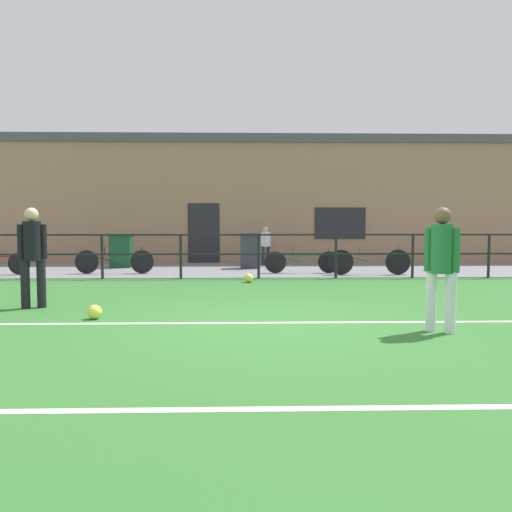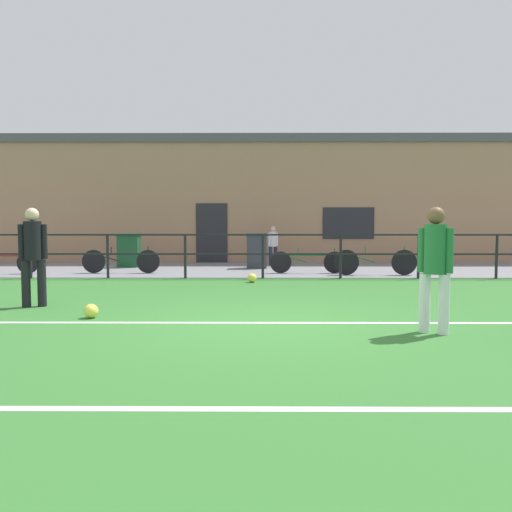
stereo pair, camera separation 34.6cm
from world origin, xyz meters
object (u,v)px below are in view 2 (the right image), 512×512
at_px(player_striker, 435,262).
at_px(soccer_ball_spare, 252,278).
at_px(player_goalkeeper, 33,251).
at_px(bicycle_parked_3, 375,262).
at_px(soccer_ball_match, 91,311).
at_px(bicycle_parked_1, 121,261).
at_px(spectator_child, 273,243).
at_px(bicycle_parked_2, 307,262).
at_px(trash_bin_0, 129,250).
at_px(trash_bin_1, 257,251).

bearing_deg(player_striker, soccer_ball_spare, -35.26).
distance_m(player_goalkeeper, soccer_ball_spare, 5.26).
bearing_deg(bicycle_parked_3, player_goalkeeper, -143.59).
bearing_deg(player_striker, soccer_ball_match, 19.16).
relative_size(soccer_ball_spare, bicycle_parked_1, 0.10).
height_order(soccer_ball_match, spectator_child, spectator_child).
relative_size(soccer_ball_match, bicycle_parked_1, 0.10).
bearing_deg(bicycle_parked_3, soccer_ball_match, -132.40).
distance_m(bicycle_parked_2, bicycle_parked_3, 1.85).
bearing_deg(player_striker, player_goalkeeper, 12.51).
distance_m(player_striker, spectator_child, 10.85).
bearing_deg(soccer_ball_spare, spectator_child, 82.72).
distance_m(spectator_child, bicycle_parked_1, 5.24).
relative_size(player_goalkeeper, soccer_ball_spare, 7.83).
distance_m(player_striker, soccer_ball_spare, 6.30).
relative_size(soccer_ball_spare, trash_bin_0, 0.20).
xyz_separation_m(player_goalkeeper, trash_bin_1, (3.81, 7.28, -0.40)).
height_order(player_goalkeeper, player_striker, player_goalkeeper).
xyz_separation_m(soccer_ball_spare, bicycle_parked_2, (1.52, 2.07, 0.23)).
bearing_deg(bicycle_parked_3, player_striker, -96.43).
bearing_deg(bicycle_parked_2, player_goalkeeper, -132.66).
bearing_deg(trash_bin_1, player_striker, -75.72).
bearing_deg(player_striker, trash_bin_0, -25.27).
height_order(trash_bin_0, trash_bin_1, trash_bin_1).
relative_size(player_striker, bicycle_parked_2, 0.79).
xyz_separation_m(player_goalkeeper, bicycle_parked_2, (5.24, 5.69, -0.63)).
bearing_deg(soccer_ball_spare, bicycle_parked_3, 25.30).
height_order(soccer_ball_match, bicycle_parked_3, bicycle_parked_3).
bearing_deg(spectator_child, soccer_ball_spare, 60.81).
xyz_separation_m(soccer_ball_spare, trash_bin_0, (-3.98, 4.06, 0.45)).
bearing_deg(bicycle_parked_2, soccer_ball_match, -120.13).
distance_m(bicycle_parked_1, bicycle_parked_2, 5.24).
bearing_deg(trash_bin_0, soccer_ball_match, -79.73).
relative_size(player_goalkeeper, bicycle_parked_1, 0.78).
bearing_deg(bicycle_parked_2, soccer_ball_spare, -126.31).
height_order(spectator_child, trash_bin_0, spectator_child).
xyz_separation_m(bicycle_parked_1, trash_bin_0, (-0.26, 1.99, 0.20)).
xyz_separation_m(bicycle_parked_3, trash_bin_1, (-3.21, 2.10, 0.19)).
height_order(spectator_child, bicycle_parked_3, spectator_child).
distance_m(bicycle_parked_2, trash_bin_0, 5.85).
height_order(player_striker, trash_bin_0, player_striker).
xyz_separation_m(soccer_ball_match, bicycle_parked_2, (3.91, 6.75, 0.23)).
relative_size(trash_bin_0, trash_bin_1, 0.98).
xyz_separation_m(bicycle_parked_1, bicycle_parked_2, (5.24, -0.00, -0.02)).
xyz_separation_m(soccer_ball_match, trash_bin_0, (-1.58, 8.74, 0.45)).
xyz_separation_m(player_goalkeeper, bicycle_parked_1, (-0.00, 5.69, -0.61)).
relative_size(soccer_ball_spare, bicycle_parked_2, 0.10).
height_order(soccer_ball_match, soccer_ball_spare, same).
relative_size(soccer_ball_match, trash_bin_0, 0.20).
distance_m(soccer_ball_match, bicycle_parked_1, 6.88).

